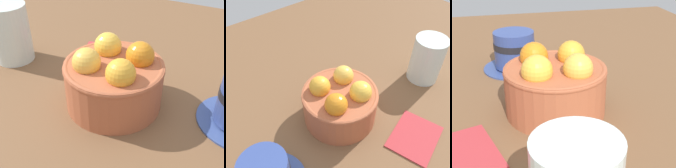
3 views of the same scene
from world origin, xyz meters
The scene contains 4 objects.
ground_plane centered at (0.00, 0.00, -1.63)cm, with size 133.82×104.37×3.26cm, color brown.
terracotta_bowl centered at (0.00, 0.02, 4.70)cm, with size 15.46×15.46×10.47cm.
coffee_cup centered at (19.10, 4.36, 3.67)cm, with size 12.81×12.81×7.67cm.
folded_napkin centered at (-8.29, 13.86, 0.30)cm, with size 10.80×8.52×0.60cm, color #B23338.
Camera 3 is at (-44.42, 9.07, 25.98)cm, focal length 53.30 mm.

